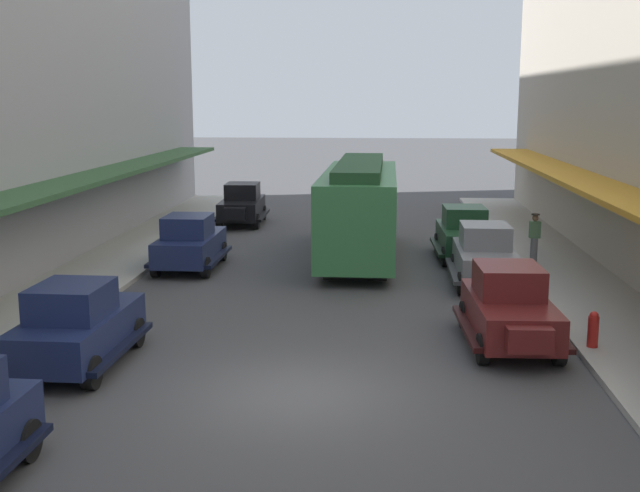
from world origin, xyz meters
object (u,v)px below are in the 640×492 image
object	(u,v)px
parked_car_5	(509,305)
streetcar	(360,206)
parked_car_1	(485,254)
parked_car_6	(77,323)
parked_car_3	(242,203)
pedestrian_0	(534,237)
parked_car_0	(465,232)
parked_car_4	(190,241)
fire_hydrant	(593,329)

from	to	relation	value
parked_car_5	streetcar	xyz separation A→B (m)	(-3.71, 9.79, 0.96)
parked_car_1	parked_car_6	size ratio (longest dim) A/B	1.00
parked_car_3	pedestrian_0	size ratio (longest dim) A/B	2.58
parked_car_5	parked_car_6	world-z (taller)	same
parked_car_0	parked_car_3	bearing A→B (deg)	142.13
parked_car_0	parked_car_6	xyz separation A→B (m)	(-9.39, -12.25, 0.00)
parked_car_1	parked_car_3	distance (m)	14.64
parked_car_4	pedestrian_0	bearing A→B (deg)	5.88
parked_car_1	streetcar	size ratio (longest dim) A/B	0.44
streetcar	pedestrian_0	xyz separation A→B (m)	(5.92, -0.96, -0.89)
parked_car_0	parked_car_3	xyz separation A→B (m)	(-9.23, 7.18, 0.00)
parked_car_6	fire_hydrant	xyz separation A→B (m)	(11.16, 1.69, -0.38)
parked_car_3	parked_car_6	xyz separation A→B (m)	(-0.15, -19.43, 0.00)
parked_car_0	parked_car_1	xyz separation A→B (m)	(0.21, -4.00, 0.00)
parked_car_0	parked_car_1	world-z (taller)	same
parked_car_5	pedestrian_0	size ratio (longest dim) A/B	2.58
parked_car_6	pedestrian_0	distance (m)	15.98
parked_car_0	streetcar	world-z (taller)	streetcar
pedestrian_0	parked_car_0	bearing A→B (deg)	150.41
parked_car_1	parked_car_6	xyz separation A→B (m)	(-9.60, -8.25, 0.00)
parked_car_0	pedestrian_0	distance (m)	2.53
parked_car_3	parked_car_6	bearing A→B (deg)	-90.45
parked_car_5	streetcar	distance (m)	10.51
parked_car_5	parked_car_6	xyz separation A→B (m)	(-9.37, -2.17, 0.00)
streetcar	fire_hydrant	distance (m)	11.72
parked_car_1	streetcar	distance (m)	5.49
parked_car_0	parked_car_5	xyz separation A→B (m)	(-0.01, -10.08, 0.00)
parked_car_5	pedestrian_0	bearing A→B (deg)	75.93
parked_car_3	fire_hydrant	xyz separation A→B (m)	(11.01, -17.74, -0.38)
parked_car_5	fire_hydrant	world-z (taller)	parked_car_5
parked_car_0	parked_car_4	bearing A→B (deg)	-165.35
streetcar	parked_car_1	bearing A→B (deg)	-43.28
fire_hydrant	pedestrian_0	bearing A→B (deg)	87.39
parked_car_4	parked_car_5	world-z (taller)	same
parked_car_1	parked_car_4	distance (m)	9.66
fire_hydrant	parked_car_5	bearing A→B (deg)	165.03
parked_car_0	parked_car_5	size ratio (longest dim) A/B	1.00
parked_car_1	parked_car_4	size ratio (longest dim) A/B	1.00
parked_car_6	pedestrian_0	xyz separation A→B (m)	(11.59, 11.00, 0.07)
parked_car_0	parked_car_4	world-z (taller)	same
parked_car_4	parked_car_5	size ratio (longest dim) A/B	0.99
parked_car_1	parked_car_4	xyz separation A→B (m)	(-9.53, 1.56, 0.00)
parked_car_3	streetcar	distance (m)	9.34
parked_car_3	parked_car_5	bearing A→B (deg)	-61.89
parked_car_1	pedestrian_0	world-z (taller)	parked_car_1
parked_car_5	parked_car_6	distance (m)	9.62
parked_car_6	streetcar	world-z (taller)	streetcar
parked_car_5	fire_hydrant	xyz separation A→B (m)	(1.79, -0.48, -0.38)
parked_car_3	pedestrian_0	bearing A→B (deg)	-36.40
parked_car_1	fire_hydrant	size ratio (longest dim) A/B	5.22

